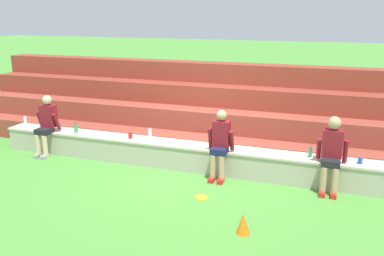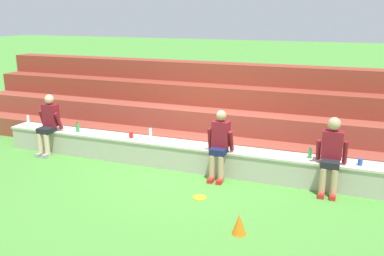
{
  "view_description": "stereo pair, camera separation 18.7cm",
  "coord_description": "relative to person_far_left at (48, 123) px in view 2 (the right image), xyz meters",
  "views": [
    {
      "loc": [
        2.64,
        -7.23,
        3.09
      ],
      "look_at": [
        -0.01,
        0.24,
        0.86
      ],
      "focal_mm": 38.78,
      "sensor_mm": 36.0,
      "label": 1
    },
    {
      "loc": [
        2.81,
        -7.16,
        3.09
      ],
      "look_at": [
        -0.01,
        0.24,
        0.86
      ],
      "focal_mm": 38.78,
      "sensor_mm": 36.0,
      "label": 2
    }
  ],
  "objects": [
    {
      "name": "water_bottle_mid_right",
      "position": [
        0.62,
        0.2,
        -0.09
      ],
      "size": [
        0.08,
        0.08,
        0.23
      ],
      "color": "green",
      "rests_on": "stone_seating_wall"
    },
    {
      "name": "person_far_left",
      "position": [
        0.0,
        0.0,
        0.0
      ],
      "size": [
        0.52,
        0.57,
        1.33
      ],
      "color": "beige",
      "rests_on": "ground"
    },
    {
      "name": "person_left_of_center",
      "position": [
        3.99,
        -0.05,
        -0.01
      ],
      "size": [
        0.5,
        0.51,
        1.33
      ],
      "color": "tan",
      "rests_on": "ground"
    },
    {
      "name": "water_bottle_near_right",
      "position": [
        2.4,
        0.24,
        -0.06
      ],
      "size": [
        0.07,
        0.07,
        0.27
      ],
      "color": "silver",
      "rests_on": "stone_seating_wall"
    },
    {
      "name": "stone_seating_wall",
      "position": [
        3.34,
        0.24,
        -0.44
      ],
      "size": [
        8.83,
        0.52,
        0.52
      ],
      "color": "#B7AF9E",
      "rests_on": "ground"
    },
    {
      "name": "ground_plane",
      "position": [
        3.34,
        -0.0,
        -0.71
      ],
      "size": [
        80.0,
        80.0,
        0.0
      ],
      "primitive_type": "plane",
      "color": "#4C9338"
    },
    {
      "name": "brick_bleachers",
      "position": [
        3.34,
        2.07,
        -0.0
      ],
      "size": [
        12.57,
        2.21,
        1.88
      ],
      "color": "brown",
      "rests_on": "ground"
    },
    {
      "name": "person_center",
      "position": [
        5.99,
        0.02,
        0.03
      ],
      "size": [
        0.53,
        0.55,
        1.35
      ],
      "color": "tan",
      "rests_on": "ground"
    },
    {
      "name": "frisbee",
      "position": [
        3.94,
        -1.01,
        -0.7
      ],
      "size": [
        0.24,
        0.24,
        0.02
      ],
      "primitive_type": "cylinder",
      "color": "yellow",
      "rests_on": "ground"
    },
    {
      "name": "plastic_cup_right_end",
      "position": [
        1.96,
        0.21,
        -0.13
      ],
      "size": [
        0.09,
        0.09,
        0.12
      ],
      "primitive_type": "cylinder",
      "color": "red",
      "rests_on": "stone_seating_wall"
    },
    {
      "name": "water_bottle_near_left",
      "position": [
        5.62,
        0.26,
        -0.1
      ],
      "size": [
        0.06,
        0.06,
        0.21
      ],
      "color": "green",
      "rests_on": "stone_seating_wall"
    },
    {
      "name": "sports_cone",
      "position": [
        4.88,
        -1.94,
        -0.56
      ],
      "size": [
        0.21,
        0.21,
        0.31
      ],
      "primitive_type": "cone",
      "color": "orange",
      "rests_on": "ground"
    },
    {
      "name": "plastic_cup_middle",
      "position": [
        6.47,
        0.2,
        -0.14
      ],
      "size": [
        0.08,
        0.08,
        0.11
      ],
      "primitive_type": "cylinder",
      "color": "blue",
      "rests_on": "stone_seating_wall"
    },
    {
      "name": "water_bottle_mid_left",
      "position": [
        -0.81,
        0.27,
        -0.08
      ],
      "size": [
        0.07,
        0.07,
        0.24
      ],
      "color": "silver",
      "rests_on": "stone_seating_wall"
    }
  ]
}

